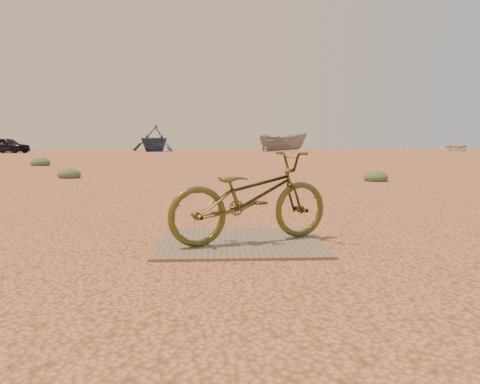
{
  "coord_description": "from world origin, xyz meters",
  "views": [
    {
      "loc": [
        -0.2,
        -4.15,
        0.85
      ],
      "look_at": [
        -0.0,
        -0.25,
        0.44
      ],
      "focal_mm": 35.0,
      "sensor_mm": 36.0,
      "label": 1
    }
  ],
  "objects_px": {
    "boat_far_left": "(154,138)",
    "boat_far_right": "(456,147)",
    "bicycle": "(251,197)",
    "boat_near_left": "(11,146)",
    "boat_mid_right": "(283,142)",
    "car": "(7,145)",
    "plywood_board": "(240,242)"
  },
  "relations": [
    {
      "from": "boat_far_left",
      "to": "boat_far_right",
      "type": "height_order",
      "value": "boat_far_left"
    },
    {
      "from": "bicycle",
      "to": "boat_near_left",
      "type": "relative_size",
      "value": 0.28
    },
    {
      "from": "boat_near_left",
      "to": "boat_far_right",
      "type": "bearing_deg",
      "value": -4.87
    },
    {
      "from": "boat_far_left",
      "to": "boat_mid_right",
      "type": "relative_size",
      "value": 1.09
    },
    {
      "from": "bicycle",
      "to": "car",
      "type": "height_order",
      "value": "car"
    },
    {
      "from": "bicycle",
      "to": "car",
      "type": "bearing_deg",
      "value": 4.1
    },
    {
      "from": "plywood_board",
      "to": "bicycle",
      "type": "bearing_deg",
      "value": -15.28
    },
    {
      "from": "boat_far_right",
      "to": "bicycle",
      "type": "bearing_deg",
      "value": -104.91
    },
    {
      "from": "plywood_board",
      "to": "boat_mid_right",
      "type": "relative_size",
      "value": 0.31
    },
    {
      "from": "car",
      "to": "boat_far_right",
      "type": "relative_size",
      "value": 0.89
    },
    {
      "from": "boat_far_left",
      "to": "boat_mid_right",
      "type": "height_order",
      "value": "boat_far_left"
    },
    {
      "from": "plywood_board",
      "to": "boat_far_left",
      "type": "distance_m",
      "value": 41.86
    },
    {
      "from": "car",
      "to": "boat_far_left",
      "type": "distance_m",
      "value": 12.67
    },
    {
      "from": "bicycle",
      "to": "boat_mid_right",
      "type": "distance_m",
      "value": 39.47
    },
    {
      "from": "boat_far_left",
      "to": "plywood_board",
      "type": "bearing_deg",
      "value": -59.91
    },
    {
      "from": "boat_far_right",
      "to": "plywood_board",
      "type": "bearing_deg",
      "value": -105.01
    },
    {
      "from": "plywood_board",
      "to": "boat_far_right",
      "type": "relative_size",
      "value": 0.33
    },
    {
      "from": "boat_near_left",
      "to": "boat_far_left",
      "type": "distance_m",
      "value": 12.69
    },
    {
      "from": "plywood_board",
      "to": "boat_mid_right",
      "type": "distance_m",
      "value": 39.46
    },
    {
      "from": "boat_mid_right",
      "to": "boat_far_right",
      "type": "height_order",
      "value": "boat_mid_right"
    },
    {
      "from": "boat_near_left",
      "to": "boat_mid_right",
      "type": "height_order",
      "value": "boat_mid_right"
    },
    {
      "from": "boat_far_left",
      "to": "boat_far_right",
      "type": "distance_m",
      "value": 30.25
    },
    {
      "from": "plywood_board",
      "to": "car",
      "type": "xyz_separation_m",
      "value": [
        -17.45,
        35.69,
        0.62
      ]
    },
    {
      "from": "car",
      "to": "plywood_board",
      "type": "bearing_deg",
      "value": -136.35
    },
    {
      "from": "plywood_board",
      "to": "bicycle",
      "type": "relative_size",
      "value": 0.95
    },
    {
      "from": "bicycle",
      "to": "boat_far_left",
      "type": "xyz_separation_m",
      "value": [
        -6.24,
        41.41,
        0.87
      ]
    },
    {
      "from": "plywood_board",
      "to": "boat_near_left",
      "type": "height_order",
      "value": "boat_near_left"
    },
    {
      "from": "boat_mid_right",
      "to": "boat_far_right",
      "type": "distance_m",
      "value": 18.52
    },
    {
      "from": "boat_far_left",
      "to": "boat_near_left",
      "type": "bearing_deg",
      "value": -147.79
    },
    {
      "from": "bicycle",
      "to": "boat_near_left",
      "type": "bearing_deg",
      "value": 3.5
    },
    {
      "from": "car",
      "to": "boat_far_left",
      "type": "relative_size",
      "value": 0.77
    },
    {
      "from": "boat_mid_right",
      "to": "boat_far_right",
      "type": "relative_size",
      "value": 1.07
    }
  ]
}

